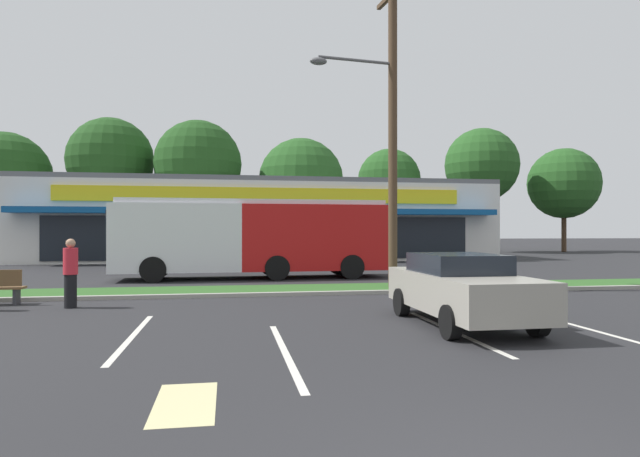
% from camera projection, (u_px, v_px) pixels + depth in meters
% --- Properties ---
extents(grass_median, '(56.00, 2.20, 0.12)m').
position_uv_depth(grass_median, '(297.00, 289.00, 17.77)').
color(grass_median, '#2D5B23').
rests_on(grass_median, ground_plane).
extents(curb_lip, '(56.00, 0.24, 0.12)m').
position_uv_depth(curb_lip, '(302.00, 294.00, 16.57)').
color(curb_lip, '#99968C').
rests_on(curb_lip, ground_plane).
extents(parking_stripe_0, '(0.12, 4.80, 0.01)m').
position_uv_depth(parking_stripe_0, '(133.00, 336.00, 10.24)').
color(parking_stripe_0, silver).
rests_on(parking_stripe_0, ground_plane).
extents(parking_stripe_1, '(0.12, 4.80, 0.01)m').
position_uv_depth(parking_stripe_1, '(285.00, 352.00, 8.91)').
color(parking_stripe_1, silver).
rests_on(parking_stripe_1, ground_plane).
extents(parking_stripe_2, '(0.12, 4.80, 0.01)m').
position_uv_depth(parking_stripe_2, '(453.00, 331.00, 10.76)').
color(parking_stripe_2, silver).
rests_on(parking_stripe_2, ground_plane).
extents(parking_stripe_3, '(0.12, 4.80, 0.01)m').
position_uv_depth(parking_stripe_3, '(609.00, 334.00, 10.39)').
color(parking_stripe_3, silver).
rests_on(parking_stripe_3, ground_plane).
extents(lot_arrow, '(0.70, 1.60, 0.01)m').
position_uv_depth(lot_arrow, '(185.00, 403.00, 6.27)').
color(lot_arrow, beige).
rests_on(lot_arrow, ground_plane).
extents(storefront_building, '(31.18, 14.61, 5.41)m').
position_uv_depth(storefront_building, '(260.00, 221.00, 40.12)').
color(storefront_building, silver).
rests_on(storefront_building, ground_plane).
extents(tree_far_left, '(7.49, 7.49, 10.27)m').
position_uv_depth(tree_far_left, '(4.00, 176.00, 45.58)').
color(tree_far_left, '#473323').
rests_on(tree_far_left, ground_plane).
extents(tree_left, '(7.24, 7.24, 11.64)m').
position_uv_depth(tree_left, '(111.00, 160.00, 46.56)').
color(tree_left, '#473323').
rests_on(tree_left, ground_plane).
extents(tree_mid_left, '(7.31, 7.31, 11.27)m').
position_uv_depth(tree_mid_left, '(198.00, 164.00, 45.79)').
color(tree_mid_left, '#473323').
rests_on(tree_mid_left, ground_plane).
extents(tree_mid, '(7.39, 7.39, 10.05)m').
position_uv_depth(tree_mid, '(301.00, 181.00, 47.51)').
color(tree_mid, '#473323').
rests_on(tree_mid, ground_plane).
extents(tree_mid_right, '(5.95, 5.95, 9.72)m').
position_uv_depth(tree_mid_right, '(389.00, 180.00, 51.39)').
color(tree_mid_right, '#473323').
rests_on(tree_mid_right, ground_plane).
extents(tree_right, '(6.63, 6.63, 11.25)m').
position_uv_depth(tree_right, '(482.00, 165.00, 49.24)').
color(tree_right, '#473323').
rests_on(tree_right, ground_plane).
extents(tree_far_right, '(6.55, 6.55, 9.67)m').
position_uv_depth(tree_far_right, '(564.00, 184.00, 50.81)').
color(tree_far_right, '#473323').
rests_on(tree_far_right, ground_plane).
extents(utility_pole, '(3.08, 2.40, 10.51)m').
position_uv_depth(utility_pole, '(389.00, 122.00, 18.12)').
color(utility_pole, '#4C3826').
rests_on(utility_pole, ground_plane).
extents(city_bus, '(11.29, 2.92, 3.25)m').
position_uv_depth(city_bus, '(254.00, 236.00, 22.62)').
color(city_bus, '#B71414').
rests_on(city_bus, ground_plane).
extents(car_0, '(1.94, 4.55, 1.49)m').
position_uv_depth(car_0, '(461.00, 288.00, 11.47)').
color(car_0, '#9E998C').
rests_on(car_0, ground_plane).
extents(car_1, '(4.78, 1.86, 1.55)m').
position_uv_depth(car_1, '(197.00, 254.00, 28.05)').
color(car_1, slate).
rests_on(car_1, ground_plane).
extents(car_3, '(4.71, 1.86, 1.39)m').
position_uv_depth(car_3, '(303.00, 254.00, 28.94)').
color(car_3, '#9E998C').
rests_on(car_3, ground_plane).
extents(pedestrian_near_bench, '(0.36, 0.36, 1.78)m').
position_uv_depth(pedestrian_near_bench, '(71.00, 273.00, 13.97)').
color(pedestrian_near_bench, black).
rests_on(pedestrian_near_bench, ground_plane).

